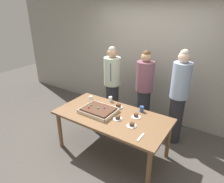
{
  "coord_description": "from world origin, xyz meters",
  "views": [
    {
      "loc": [
        1.59,
        -2.4,
        2.43
      ],
      "look_at": [
        -0.1,
        0.15,
        1.09
      ],
      "focal_mm": 32.2,
      "sensor_mm": 36.0,
      "label": 1
    }
  ],
  "objects_px": {
    "drink_cup_middle": "(142,109)",
    "person_serving_front": "(179,97)",
    "plated_slice_far_left": "(136,116)",
    "plated_slice_far_right": "(118,106)",
    "plated_slice_near_right": "(118,118)",
    "drink_cup_far_end": "(110,99)",
    "sheet_cake": "(99,110)",
    "plated_slice_near_left": "(132,125)",
    "person_green_shirt_behind": "(112,84)",
    "cake_server_utensil": "(141,137)",
    "drink_cup_nearest": "(91,99)",
    "person_striped_tie_right": "(144,90)",
    "party_table": "(112,119)"
  },
  "relations": [
    {
      "from": "drink_cup_far_end",
      "to": "person_green_shirt_behind",
      "type": "xyz_separation_m",
      "value": [
        -0.29,
        0.5,
        0.07
      ]
    },
    {
      "from": "drink_cup_nearest",
      "to": "drink_cup_far_end",
      "type": "relative_size",
      "value": 1.0
    },
    {
      "from": "party_table",
      "to": "sheet_cake",
      "type": "relative_size",
      "value": 3.3
    },
    {
      "from": "sheet_cake",
      "to": "drink_cup_nearest",
      "type": "relative_size",
      "value": 5.72
    },
    {
      "from": "cake_server_utensil",
      "to": "person_striped_tie_right",
      "type": "bearing_deg",
      "value": 113.5
    },
    {
      "from": "party_table",
      "to": "person_serving_front",
      "type": "relative_size",
      "value": 1.07
    },
    {
      "from": "drink_cup_middle",
      "to": "cake_server_utensil",
      "type": "xyz_separation_m",
      "value": [
        0.31,
        -0.66,
        -0.05
      ]
    },
    {
      "from": "cake_server_utensil",
      "to": "drink_cup_far_end",
      "type": "bearing_deg",
      "value": 144.45
    },
    {
      "from": "drink_cup_middle",
      "to": "sheet_cake",
      "type": "bearing_deg",
      "value": -144.82
    },
    {
      "from": "sheet_cake",
      "to": "plated_slice_near_right",
      "type": "height_order",
      "value": "sheet_cake"
    },
    {
      "from": "drink_cup_middle",
      "to": "person_serving_front",
      "type": "bearing_deg",
      "value": 50.62
    },
    {
      "from": "plated_slice_near_left",
      "to": "person_green_shirt_behind",
      "type": "distance_m",
      "value": 1.44
    },
    {
      "from": "person_striped_tie_right",
      "to": "plated_slice_near_left",
      "type": "bearing_deg",
      "value": 33.28
    },
    {
      "from": "sheet_cake",
      "to": "plated_slice_near_left",
      "type": "distance_m",
      "value": 0.67
    },
    {
      "from": "plated_slice_near_right",
      "to": "person_green_shirt_behind",
      "type": "relative_size",
      "value": 0.09
    },
    {
      "from": "drink_cup_nearest",
      "to": "drink_cup_middle",
      "type": "xyz_separation_m",
      "value": [
        0.98,
        0.16,
        0.0
      ]
    },
    {
      "from": "plated_slice_far_left",
      "to": "drink_cup_nearest",
      "type": "distance_m",
      "value": 0.99
    },
    {
      "from": "plated_slice_far_right",
      "to": "drink_cup_far_end",
      "type": "bearing_deg",
      "value": 153.63
    },
    {
      "from": "plated_slice_near_left",
      "to": "plated_slice_far_left",
      "type": "distance_m",
      "value": 0.28
    },
    {
      "from": "drink_cup_nearest",
      "to": "person_striped_tie_right",
      "type": "height_order",
      "value": "person_striped_tie_right"
    },
    {
      "from": "person_serving_front",
      "to": "party_table",
      "type": "bearing_deg",
      "value": 6.29
    },
    {
      "from": "plated_slice_near_right",
      "to": "plated_slice_far_right",
      "type": "xyz_separation_m",
      "value": [
        -0.2,
        0.34,
        0.01
      ]
    },
    {
      "from": "person_green_shirt_behind",
      "to": "plated_slice_near_right",
      "type": "bearing_deg",
      "value": 17.33
    },
    {
      "from": "plated_slice_near_right",
      "to": "person_green_shirt_behind",
      "type": "bearing_deg",
      "value": 127.57
    },
    {
      "from": "plated_slice_far_left",
      "to": "drink_cup_far_end",
      "type": "xyz_separation_m",
      "value": [
        -0.66,
        0.24,
        0.03
      ]
    },
    {
      "from": "drink_cup_far_end",
      "to": "person_green_shirt_behind",
      "type": "distance_m",
      "value": 0.58
    },
    {
      "from": "plated_slice_near_right",
      "to": "plated_slice_far_left",
      "type": "height_order",
      "value": "plated_slice_near_right"
    },
    {
      "from": "plated_slice_near_right",
      "to": "plated_slice_far_left",
      "type": "relative_size",
      "value": 1.0
    },
    {
      "from": "plated_slice_far_right",
      "to": "drink_cup_nearest",
      "type": "xyz_separation_m",
      "value": [
        -0.57,
        -0.06,
        0.03
      ]
    },
    {
      "from": "sheet_cake",
      "to": "plated_slice_near_left",
      "type": "relative_size",
      "value": 3.81
    },
    {
      "from": "cake_server_utensil",
      "to": "person_serving_front",
      "type": "relative_size",
      "value": 0.11
    },
    {
      "from": "drink_cup_far_end",
      "to": "person_serving_front",
      "type": "relative_size",
      "value": 0.06
    },
    {
      "from": "party_table",
      "to": "plated_slice_near_right",
      "type": "height_order",
      "value": "plated_slice_near_right"
    },
    {
      "from": "person_green_shirt_behind",
      "to": "plated_slice_near_left",
      "type": "bearing_deg",
      "value": 24.9
    },
    {
      "from": "plated_slice_far_right",
      "to": "drink_cup_middle",
      "type": "height_order",
      "value": "drink_cup_middle"
    },
    {
      "from": "sheet_cake",
      "to": "plated_slice_far_right",
      "type": "distance_m",
      "value": 0.38
    },
    {
      "from": "sheet_cake",
      "to": "person_serving_front",
      "type": "relative_size",
      "value": 0.32
    },
    {
      "from": "drink_cup_nearest",
      "to": "drink_cup_far_end",
      "type": "distance_m",
      "value": 0.37
    },
    {
      "from": "drink_cup_middle",
      "to": "drink_cup_far_end",
      "type": "relative_size",
      "value": 1.0
    },
    {
      "from": "person_serving_front",
      "to": "sheet_cake",
      "type": "bearing_deg",
      "value": -0.01
    },
    {
      "from": "sheet_cake",
      "to": "person_green_shirt_behind",
      "type": "height_order",
      "value": "person_green_shirt_behind"
    },
    {
      "from": "sheet_cake",
      "to": "drink_cup_middle",
      "type": "xyz_separation_m",
      "value": [
        0.6,
        0.42,
        0.01
      ]
    },
    {
      "from": "plated_slice_far_right",
      "to": "plated_slice_near_right",
      "type": "bearing_deg",
      "value": -59.39
    },
    {
      "from": "drink_cup_middle",
      "to": "person_green_shirt_behind",
      "type": "relative_size",
      "value": 0.06
    },
    {
      "from": "party_table",
      "to": "person_serving_front",
      "type": "xyz_separation_m",
      "value": [
        0.8,
        0.92,
        0.27
      ]
    },
    {
      "from": "drink_cup_middle",
      "to": "drink_cup_far_end",
      "type": "distance_m",
      "value": 0.66
    },
    {
      "from": "sheet_cake",
      "to": "drink_cup_far_end",
      "type": "xyz_separation_m",
      "value": [
        -0.06,
        0.45,
        0.01
      ]
    },
    {
      "from": "cake_server_utensil",
      "to": "drink_cup_nearest",
      "type": "bearing_deg",
      "value": 158.55
    },
    {
      "from": "plated_slice_near_right",
      "to": "person_serving_front",
      "type": "xyz_separation_m",
      "value": [
        0.65,
        0.98,
        0.17
      ]
    },
    {
      "from": "plated_slice_far_left",
      "to": "plated_slice_far_right",
      "type": "bearing_deg",
      "value": 164.26
    }
  ]
}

